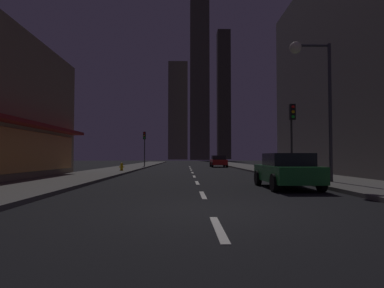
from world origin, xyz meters
TOP-DOWN VIEW (x-y plane):
  - ground_plane at (0.00, 32.00)m, footprint 78.00×136.00m
  - sidewalk_right at (7.00, 32.00)m, footprint 4.00×76.00m
  - sidewalk_left at (-7.00, 32.00)m, footprint 4.00×76.00m
  - lane_marking_center at (0.00, 16.20)m, footprint 0.16×38.60m
  - skyscraper_distant_tall at (-3.81, 142.73)m, footprint 8.79×5.52m
  - skyscraper_distant_mid at (5.28, 123.44)m, footprint 7.64×5.75m
  - skyscraper_distant_short at (19.25, 159.24)m, footprint 6.55×6.95m
  - car_parked_near at (3.60, 5.52)m, footprint 1.98×4.24m
  - car_parked_far at (3.60, 33.20)m, footprint 1.98×4.24m
  - fire_hydrant_far_left at (-5.90, 19.66)m, footprint 0.42×0.30m
  - traffic_light_near_right at (5.50, 10.55)m, footprint 0.32×0.48m
  - traffic_light_far_left at (-5.50, 31.81)m, footprint 0.32×0.48m
  - street_lamp_right at (5.38, 7.19)m, footprint 1.96×0.56m

SIDE VIEW (x-z plane):
  - ground_plane at x=0.00m, z-range -0.10..0.00m
  - lane_marking_center at x=0.00m, z-range 0.00..0.01m
  - sidewalk_right at x=7.00m, z-range 0.00..0.15m
  - sidewalk_left at x=-7.00m, z-range 0.00..0.15m
  - fire_hydrant_far_left at x=-5.90m, z-range 0.13..0.78m
  - car_parked_near at x=3.60m, z-range 0.02..1.47m
  - car_parked_far at x=3.60m, z-range 0.02..1.47m
  - traffic_light_near_right at x=5.50m, z-range 1.09..5.29m
  - traffic_light_far_left at x=-5.50m, z-range 1.09..5.29m
  - street_lamp_right at x=5.38m, z-range 1.78..8.36m
  - skyscraper_distant_tall at x=-3.81m, z-range 0.00..44.72m
  - skyscraper_distant_mid at x=5.28m, z-range 0.00..63.91m
  - skyscraper_distant_short at x=19.25m, z-range 0.00..65.90m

